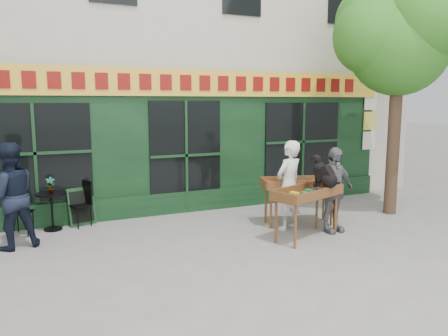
{
  "coord_description": "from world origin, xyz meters",
  "views": [
    {
      "loc": [
        -3.27,
        -7.18,
        2.57
      ],
      "look_at": [
        0.15,
        0.5,
        1.29
      ],
      "focal_mm": 35.0,
      "sensor_mm": 36.0,
      "label": 1
    }
  ],
  "objects_px": {
    "man_left": "(10,196)",
    "dog": "(325,170)",
    "man_right": "(333,190)",
    "woman": "(289,185)",
    "book_cart_center": "(307,196)",
    "bistro_table": "(52,204)",
    "book_cart_right": "(299,186)"
  },
  "relations": [
    {
      "from": "book_cart_center",
      "to": "man_right",
      "type": "height_order",
      "value": "man_right"
    },
    {
      "from": "book_cart_center",
      "to": "woman",
      "type": "xyz_separation_m",
      "value": [
        0.0,
        0.65,
        0.08
      ]
    },
    {
      "from": "dog",
      "to": "book_cart_right",
      "type": "distance_m",
      "value": 1.04
    },
    {
      "from": "man_right",
      "to": "bistro_table",
      "type": "relative_size",
      "value": 2.24
    },
    {
      "from": "book_cart_right",
      "to": "book_cart_center",
      "type": "bearing_deg",
      "value": -98.4
    },
    {
      "from": "book_cart_center",
      "to": "dog",
      "type": "distance_m",
      "value": 0.59
    },
    {
      "from": "woman",
      "to": "man_left",
      "type": "distance_m",
      "value": 5.19
    },
    {
      "from": "book_cart_right",
      "to": "woman",
      "type": "bearing_deg",
      "value": -133.77
    },
    {
      "from": "man_left",
      "to": "woman",
      "type": "bearing_deg",
      "value": 154.34
    },
    {
      "from": "dog",
      "to": "man_right",
      "type": "xyz_separation_m",
      "value": [
        0.34,
        0.18,
        -0.44
      ]
    },
    {
      "from": "man_right",
      "to": "woman",
      "type": "bearing_deg",
      "value": 138.61
    },
    {
      "from": "woman",
      "to": "book_cart_right",
      "type": "relative_size",
      "value": 1.13
    },
    {
      "from": "book_cart_center",
      "to": "bistro_table",
      "type": "relative_size",
      "value": 2.13
    },
    {
      "from": "woman",
      "to": "man_right",
      "type": "height_order",
      "value": "woman"
    },
    {
      "from": "book_cart_center",
      "to": "bistro_table",
      "type": "height_order",
      "value": "book_cart_center"
    },
    {
      "from": "book_cart_center",
      "to": "woman",
      "type": "height_order",
      "value": "woman"
    },
    {
      "from": "dog",
      "to": "man_right",
      "type": "height_order",
      "value": "man_right"
    },
    {
      "from": "book_cart_center",
      "to": "book_cart_right",
      "type": "height_order",
      "value": "same"
    },
    {
      "from": "man_left",
      "to": "bistro_table",
      "type": "bearing_deg",
      "value": -142.65
    },
    {
      "from": "book_cart_center",
      "to": "bistro_table",
      "type": "xyz_separation_m",
      "value": [
        -4.39,
        2.53,
        -0.28
      ]
    },
    {
      "from": "dog",
      "to": "man_left",
      "type": "distance_m",
      "value": 5.71
    },
    {
      "from": "woman",
      "to": "bistro_table",
      "type": "bearing_deg",
      "value": -42.91
    },
    {
      "from": "book_cart_center",
      "to": "man_right",
      "type": "xyz_separation_m",
      "value": [
        0.69,
        0.13,
        0.03
      ]
    },
    {
      "from": "book_cart_right",
      "to": "man_left",
      "type": "bearing_deg",
      "value": -172.28
    },
    {
      "from": "man_right",
      "to": "man_left",
      "type": "bearing_deg",
      "value": 160.96
    },
    {
      "from": "book_cart_center",
      "to": "bistro_table",
      "type": "bearing_deg",
      "value": 130.32
    },
    {
      "from": "bistro_table",
      "to": "man_left",
      "type": "relative_size",
      "value": 0.4
    },
    {
      "from": "woman",
      "to": "bistro_table",
      "type": "xyz_separation_m",
      "value": [
        -4.39,
        1.88,
        -0.36
      ]
    },
    {
      "from": "dog",
      "to": "man_left",
      "type": "relative_size",
      "value": 0.32
    },
    {
      "from": "woman",
      "to": "bistro_table",
      "type": "distance_m",
      "value": 4.79
    },
    {
      "from": "man_left",
      "to": "dog",
      "type": "bearing_deg",
      "value": 148.08
    },
    {
      "from": "dog",
      "to": "book_cart_right",
      "type": "bearing_deg",
      "value": 67.76
    }
  ]
}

